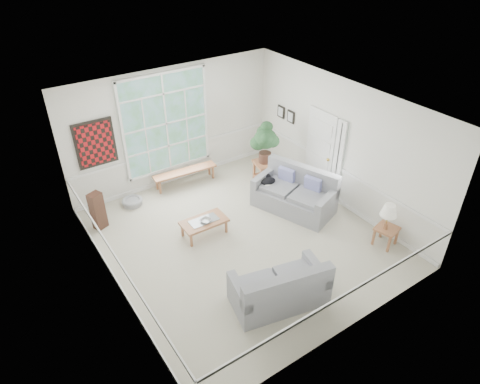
# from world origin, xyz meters

# --- Properties ---
(floor) EXTENTS (5.50, 6.00, 0.01)m
(floor) POSITION_xyz_m (0.00, 0.00, -0.01)
(floor) COLOR #AFA994
(floor) RESTS_ON ground
(ceiling) EXTENTS (5.50, 6.00, 0.02)m
(ceiling) POSITION_xyz_m (0.00, 0.00, 3.00)
(ceiling) COLOR white
(ceiling) RESTS_ON ground
(wall_back) EXTENTS (5.50, 0.02, 3.00)m
(wall_back) POSITION_xyz_m (0.00, 3.00, 1.50)
(wall_back) COLOR silver
(wall_back) RESTS_ON ground
(wall_front) EXTENTS (5.50, 0.02, 3.00)m
(wall_front) POSITION_xyz_m (0.00, -3.00, 1.50)
(wall_front) COLOR silver
(wall_front) RESTS_ON ground
(wall_left) EXTENTS (0.02, 6.00, 3.00)m
(wall_left) POSITION_xyz_m (-2.75, 0.00, 1.50)
(wall_left) COLOR silver
(wall_left) RESTS_ON ground
(wall_right) EXTENTS (0.02, 6.00, 3.00)m
(wall_right) POSITION_xyz_m (2.75, 0.00, 1.50)
(wall_right) COLOR silver
(wall_right) RESTS_ON ground
(window_back) EXTENTS (2.30, 0.08, 2.40)m
(window_back) POSITION_xyz_m (-0.20, 2.96, 1.65)
(window_back) COLOR white
(window_back) RESTS_ON wall_back
(entry_door) EXTENTS (0.08, 0.90, 2.10)m
(entry_door) POSITION_xyz_m (2.71, 0.60, 1.05)
(entry_door) COLOR white
(entry_door) RESTS_ON floor
(door_sidelight) EXTENTS (0.08, 0.26, 1.90)m
(door_sidelight) POSITION_xyz_m (2.71, -0.03, 1.15)
(door_sidelight) COLOR white
(door_sidelight) RESTS_ON wall_right
(wall_art) EXTENTS (0.90, 0.06, 1.10)m
(wall_art) POSITION_xyz_m (-1.95, 2.95, 1.60)
(wall_art) COLOR #5E0F11
(wall_art) RESTS_ON wall_back
(wall_frame_near) EXTENTS (0.04, 0.26, 0.32)m
(wall_frame_near) POSITION_xyz_m (2.71, 1.75, 1.55)
(wall_frame_near) COLOR black
(wall_frame_near) RESTS_ON wall_right
(wall_frame_far) EXTENTS (0.04, 0.26, 0.32)m
(wall_frame_far) POSITION_xyz_m (2.71, 2.15, 1.55)
(wall_frame_far) COLOR black
(wall_frame_far) RESTS_ON wall_right
(loveseat_right) EXTENTS (1.53, 2.06, 1.00)m
(loveseat_right) POSITION_xyz_m (1.64, 0.22, 0.50)
(loveseat_right) COLOR gray
(loveseat_right) RESTS_ON floor
(loveseat_front) EXTENTS (1.82, 1.21, 0.91)m
(loveseat_front) POSITION_xyz_m (-0.46, -1.86, 0.45)
(loveseat_front) COLOR gray
(loveseat_front) RESTS_ON floor
(coffee_table) EXTENTS (1.00, 0.55, 0.37)m
(coffee_table) POSITION_xyz_m (-0.60, 0.56, 0.18)
(coffee_table) COLOR #9A5F3C
(coffee_table) RESTS_ON floor
(pewter_bowl) EXTENTS (0.36, 0.36, 0.07)m
(pewter_bowl) POSITION_xyz_m (-0.58, 0.51, 0.40)
(pewter_bowl) COLOR #929297
(pewter_bowl) RESTS_ON coffee_table
(window_bench) EXTENTS (1.69, 0.45, 0.39)m
(window_bench) POSITION_xyz_m (0.05, 2.65, 0.20)
(window_bench) COLOR #9A5F3C
(window_bench) RESTS_ON floor
(end_table) EXTENTS (0.67, 0.67, 0.57)m
(end_table) POSITION_xyz_m (1.85, 1.59, 0.28)
(end_table) COLOR #9A5F3C
(end_table) RESTS_ON floor
(houseplant) EXTENTS (0.84, 0.84, 1.07)m
(houseplant) POSITION_xyz_m (1.83, 1.62, 1.10)
(houseplant) COLOR #234827
(houseplant) RESTS_ON end_table
(side_table) EXTENTS (0.52, 0.52, 0.44)m
(side_table) POSITION_xyz_m (2.40, -1.88, 0.22)
(side_table) COLOR #9A5F3C
(side_table) RESTS_ON floor
(table_lamp) EXTENTS (0.45, 0.45, 0.59)m
(table_lamp) POSITION_xyz_m (2.35, -1.86, 0.74)
(table_lamp) COLOR white
(table_lamp) RESTS_ON side_table
(pet_bed) EXTENTS (0.61, 0.61, 0.14)m
(pet_bed) POSITION_xyz_m (-1.47, 2.55, 0.07)
(pet_bed) COLOR gray
(pet_bed) RESTS_ON floor
(floor_speaker) EXTENTS (0.34, 0.31, 0.89)m
(floor_speaker) POSITION_xyz_m (-2.40, 2.10, 0.45)
(floor_speaker) COLOR #3F241A
(floor_speaker) RESTS_ON floor
(cat) EXTENTS (0.45, 0.39, 0.18)m
(cat) POSITION_xyz_m (1.31, 0.79, 0.60)
(cat) COLOR black
(cat) RESTS_ON loveseat_right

